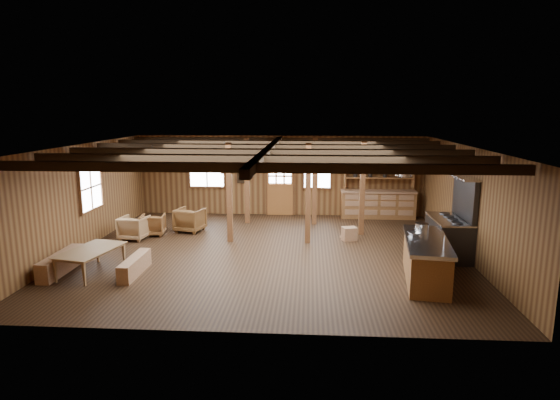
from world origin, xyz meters
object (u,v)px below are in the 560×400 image
Objects in this scene: kitchen_island at (426,259)px; armchair_a at (153,225)px; armchair_c at (134,228)px; armchair_b at (190,220)px; commercial_range at (451,231)px; dining_table at (93,261)px.

armchair_a is (-7.22, 3.30, -0.16)m from kitchen_island.
kitchen_island is 8.11m from armchair_c.
armchair_c is (-7.61, 2.82, -0.14)m from kitchen_island.
armchair_b is at bearing 156.35° from kitchen_island.
armchair_a is (-8.26, 1.55, -0.35)m from commercial_range.
dining_table is at bearing 78.00° from armchair_a.
commercial_range is 8.41m from armchair_a.
kitchen_island is 7.94m from armchair_a.
armchair_c is at bearing 172.99° from commercial_range.
kitchen_island is 2.05m from commercial_range.
armchair_b reaches higher than armchair_c.
dining_table is 4.04m from armchair_b.
commercial_range reaches higher than dining_table.
dining_table is 3.35m from armchair_a.
kitchen_island is 3.47× the size of armchair_c.
commercial_range is 8.72m from armchair_c.
commercial_range is 8.74m from dining_table.
dining_table is at bearing 85.86° from armchair_b.
armchair_a is 0.87× the size of armchair_b.
dining_table is 2.86m from armchair_c.
armchair_c is at bearing 49.43° from armchair_b.
armchair_c is (-0.39, -0.48, 0.02)m from armchair_a.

